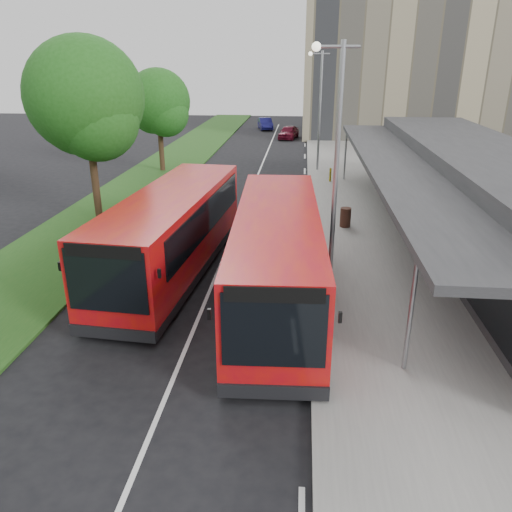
# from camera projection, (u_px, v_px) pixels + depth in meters

# --- Properties ---
(ground) EXTENTS (120.00, 120.00, 0.00)m
(ground) POSITION_uv_depth(u_px,v_px,m) (202.00, 309.00, 16.26)
(ground) COLOR black
(ground) RESTS_ON ground
(pavement) EXTENTS (5.00, 80.00, 0.15)m
(pavement) POSITION_uv_depth(u_px,v_px,m) (344.00, 177.00, 34.24)
(pavement) COLOR gray
(pavement) RESTS_ON ground
(grass_verge) EXTENTS (5.00, 80.00, 0.10)m
(grass_verge) POSITION_uv_depth(u_px,v_px,m) (159.00, 174.00, 35.37)
(grass_verge) COLOR #1C4C18
(grass_verge) RESTS_ON ground
(lane_centre_line) EXTENTS (0.12, 70.00, 0.01)m
(lane_centre_line) POSITION_uv_depth(u_px,v_px,m) (250.00, 194.00, 30.15)
(lane_centre_line) COLOR silver
(lane_centre_line) RESTS_ON ground
(kerb_dashes) EXTENTS (0.12, 56.00, 0.01)m
(kerb_dashes) POSITION_uv_depth(u_px,v_px,m) (305.00, 180.00, 33.57)
(kerb_dashes) COLOR silver
(kerb_dashes) RESTS_ON ground
(office_block) EXTENTS (22.00, 12.00, 18.00)m
(office_block) POSITION_uv_depth(u_px,v_px,m) (414.00, 45.00, 50.65)
(office_block) COLOR tan
(office_block) RESTS_ON ground
(station_building) EXTENTS (7.70, 26.00, 4.00)m
(station_building) POSITION_uv_depth(u_px,v_px,m) (478.00, 195.00, 21.99)
(station_building) COLOR #2B2B2E
(station_building) RESTS_ON ground
(tree_mid) EXTENTS (5.43, 5.43, 8.72)m
(tree_mid) POSITION_uv_depth(u_px,v_px,m) (86.00, 105.00, 23.18)
(tree_mid) COLOR #382316
(tree_mid) RESTS_ON ground
(tree_far) EXTENTS (4.45, 4.45, 7.12)m
(tree_far) POSITION_uv_depth(u_px,v_px,m) (158.00, 106.00, 34.68)
(tree_far) COLOR #382316
(tree_far) RESTS_ON ground
(lamp_post_near) EXTENTS (1.44, 0.28, 8.00)m
(lamp_post_near) POSITION_uv_depth(u_px,v_px,m) (334.00, 155.00, 16.03)
(lamp_post_near) COLOR gray
(lamp_post_near) RESTS_ON pavement
(lamp_post_far) EXTENTS (1.44, 0.28, 8.00)m
(lamp_post_far) POSITION_uv_depth(u_px,v_px,m) (319.00, 104.00, 34.55)
(lamp_post_far) COLOR gray
(lamp_post_far) RESTS_ON pavement
(bus_main) EXTENTS (3.25, 11.13, 3.12)m
(bus_main) POSITION_uv_depth(u_px,v_px,m) (277.00, 257.00, 16.21)
(bus_main) COLOR #B71509
(bus_main) RESTS_ON ground
(bus_second) EXTENTS (3.65, 11.09, 3.09)m
(bus_second) POSITION_uv_depth(u_px,v_px,m) (173.00, 233.00, 18.56)
(bus_second) COLOR #B71509
(bus_second) RESTS_ON ground
(litter_bin) EXTENTS (0.66, 0.66, 0.91)m
(litter_bin) POSITION_uv_depth(u_px,v_px,m) (345.00, 217.00, 23.68)
(litter_bin) COLOR #3D2219
(litter_bin) RESTS_ON pavement
(bollard) EXTENTS (0.16, 0.16, 0.87)m
(bollard) POSITION_uv_depth(u_px,v_px,m) (330.00, 175.00, 32.52)
(bollard) COLOR yellow
(bollard) RESTS_ON pavement
(car_near) EXTENTS (2.30, 4.14, 1.33)m
(car_near) POSITION_uv_depth(u_px,v_px,m) (289.00, 132.00, 51.00)
(car_near) COLOR maroon
(car_near) RESTS_ON ground
(car_far) EXTENTS (2.15, 4.12, 1.29)m
(car_far) POSITION_uv_depth(u_px,v_px,m) (265.00, 124.00, 57.84)
(car_far) COLOR navy
(car_far) RESTS_ON ground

